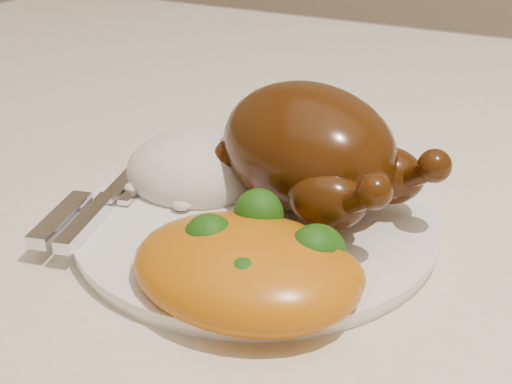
% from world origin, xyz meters
% --- Properties ---
extents(dining_table, '(1.60, 0.90, 0.76)m').
position_xyz_m(dining_table, '(0.00, 0.00, 0.67)').
color(dining_table, brown).
rests_on(dining_table, floor).
extents(tablecloth, '(1.73, 1.03, 0.18)m').
position_xyz_m(tablecloth, '(0.00, 0.00, 0.74)').
color(tablecloth, silver).
rests_on(tablecloth, dining_table).
extents(dinner_plate, '(0.33, 0.33, 0.01)m').
position_xyz_m(dinner_plate, '(-0.12, -0.14, 0.77)').
color(dinner_plate, white).
rests_on(dinner_plate, tablecloth).
extents(roast_chicken, '(0.19, 0.16, 0.09)m').
position_xyz_m(roast_chicken, '(-0.10, -0.10, 0.82)').
color(roast_chicken, '#432007').
rests_on(roast_chicken, dinner_plate).
extents(rice_mound, '(0.12, 0.12, 0.06)m').
position_xyz_m(rice_mound, '(-0.19, -0.11, 0.79)').
color(rice_mound, white).
rests_on(rice_mound, dinner_plate).
extents(mac_and_cheese, '(0.15, 0.12, 0.06)m').
position_xyz_m(mac_and_cheese, '(-0.09, -0.21, 0.79)').
color(mac_and_cheese, '#C65F0C').
rests_on(mac_and_cheese, dinner_plate).
extents(cutlery, '(0.05, 0.17, 0.01)m').
position_xyz_m(cutlery, '(-0.23, -0.18, 0.78)').
color(cutlery, silver).
rests_on(cutlery, dinner_plate).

